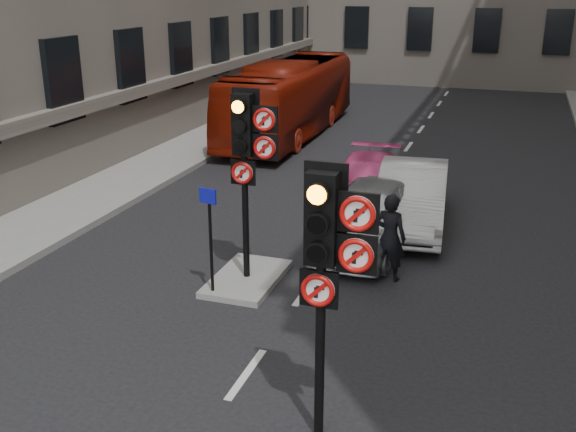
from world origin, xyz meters
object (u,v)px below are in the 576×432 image
Objects in this scene: signal_near at (329,249)px; car_pink at (365,180)px; motorcycle at (422,200)px; car_white at (412,196)px; info_sign at (210,226)px; signal_far at (248,145)px; bus_red at (290,98)px; motorcyclist at (390,237)px; car_silver at (368,215)px.

signal_near is 9.90m from car_pink.
car_pink reaches higher than motorcycle.
signal_near reaches higher than car_pink.
car_white is 5.76m from info_sign.
signal_far reaches higher than info_sign.
signal_far is 5.80m from motorcycle.
car_pink is 8.23m from bus_red.
info_sign reaches higher than motorcyclist.
car_silver is 3.10m from car_pink.
bus_red is at bearing -50.02° from motorcyclist.
signal_far is at bearing 35.17° from motorcyclist.
car_pink is at bearing 156.81° from motorcycle.
car_silver is at bearing 97.82° from signal_near.
info_sign is at bearing 45.00° from motorcyclist.
signal_far reaches higher than motorcycle.
motorcyclist is (0.06, -3.15, 0.14)m from car_white.
signal_far is at bearing -113.58° from motorcycle.
bus_red is at bearing 112.49° from info_sign.
signal_far is 1.60m from info_sign.
motorcycle is 3.71m from motorcyclist.
signal_near is at bearing -70.83° from bus_red.
signal_near is at bearing -84.69° from motorcycle.
info_sign reaches higher than car_silver.
signal_far is 0.81× the size of car_white.
info_sign is (-3.04, 3.19, -1.19)m from signal_near.
bus_red reaches higher than car_pink.
signal_far is 0.86× the size of car_silver.
motorcycle is 6.34m from info_sign.
motorcyclist is at bearing 22.21° from signal_far.
car_pink is 6.57m from info_sign.
info_sign is (-3.01, -5.51, 0.92)m from motorcycle.
car_pink is at bearing 87.47° from info_sign.
car_pink is (-1.62, 9.56, -2.00)m from signal_near.
motorcyclist is 3.47m from info_sign.
signal_near is 0.86× the size of car_silver.
car_pink is 2.04× the size of info_sign.
info_sign is (-0.44, -0.81, -1.31)m from signal_far.
motorcycle is (2.57, 4.70, -2.23)m from signal_far.
car_silver is 1.72m from motorcyclist.
signal_far reaches higher than signal_near.
car_white reaches higher than car_pink.
motorcyclist is 0.88× the size of info_sign.
car_pink is (-0.73, 3.01, -0.12)m from car_silver.
signal_near is 5.30m from motorcyclist.
signal_far reaches higher than bus_red.
info_sign is (-2.90, -1.82, 0.53)m from motorcyclist.
signal_near is 1.00× the size of signal_far.
motorcycle is 0.90× the size of motorcyclist.
motorcyclist reaches higher than car_white.
car_pink is at bearing 106.74° from car_silver.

